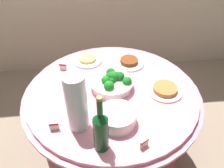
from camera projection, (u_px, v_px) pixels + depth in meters
name	position (u px, v px, depth m)	size (l,w,h in m)	color
ground_plane	(112.00, 156.00, 1.98)	(6.00, 6.00, 0.00)	gray
buffet_table	(112.00, 127.00, 1.74)	(1.16, 1.16, 0.74)	maroon
broccoli_bowl	(113.00, 82.00, 1.50)	(0.28, 0.28, 0.12)	white
plate_stack	(117.00, 117.00, 1.27)	(0.21, 0.21, 0.08)	white
wine_bottle	(101.00, 130.00, 1.09)	(0.07, 0.07, 0.34)	#104A1F
decorative_fruit_vase	(77.00, 106.00, 1.18)	(0.11, 0.11, 0.34)	silver
serving_tongs	(69.00, 89.00, 1.51)	(0.05, 0.17, 0.01)	silver
food_plate_peanuts	(165.00, 90.00, 1.48)	(0.22, 0.22, 0.04)	white
food_plate_stir_fry	(129.00, 62.00, 1.73)	(0.22, 0.22, 0.04)	white
food_plate_noodles	(88.00, 60.00, 1.77)	(0.22, 0.22, 0.03)	white
label_placard_front	(63.00, 66.00, 1.66)	(0.05, 0.02, 0.05)	white
label_placard_mid	(144.00, 143.00, 1.15)	(0.05, 0.03, 0.05)	white
label_placard_rear	(54.00, 126.00, 1.23)	(0.05, 0.01, 0.05)	white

